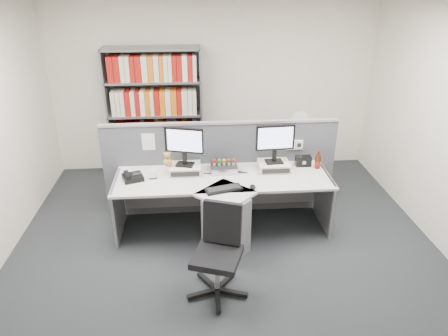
{
  "coord_description": "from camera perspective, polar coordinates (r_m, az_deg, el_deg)",
  "views": [
    {
      "loc": [
        -0.33,
        -3.61,
        2.94
      ],
      "look_at": [
        0.0,
        0.65,
        0.92
      ],
      "focal_mm": 33.1,
      "sensor_mm": 36.0,
      "label": 1
    }
  ],
  "objects": [
    {
      "name": "desk_fan",
      "position": [
        6.13,
        10.33,
        6.25
      ],
      "size": [
        0.27,
        0.16,
        0.45
      ],
      "color": "white",
      "rests_on": "filing_cabinet"
    },
    {
      "name": "desk",
      "position": [
        4.9,
        0.05,
        -5.19
      ],
      "size": [
        2.6,
        1.2,
        0.72
      ],
      "color": "silver",
      "rests_on": "ground"
    },
    {
      "name": "monitor_right",
      "position": [
        5.04,
        7.08,
        3.78
      ],
      "size": [
        0.48,
        0.16,
        0.48
      ],
      "color": "black",
      "rests_on": "monitor_riser_right"
    },
    {
      "name": "partition",
      "position": [
        5.39,
        -0.44,
        0.1
      ],
      "size": [
        3.0,
        0.08,
        1.27
      ],
      "color": "#51545C",
      "rests_on": "ground"
    },
    {
      "name": "desktop_pc",
      "position": [
        5.11,
        -0.01,
        0.07
      ],
      "size": [
        0.32,
        0.29,
        0.08
      ],
      "color": "black",
      "rests_on": "desk"
    },
    {
      "name": "speaker",
      "position": [
        5.33,
        10.88,
        0.97
      ],
      "size": [
        0.19,
        0.11,
        0.13
      ],
      "primitive_type": "cube",
      "color": "black",
      "rests_on": "desk"
    },
    {
      "name": "keyboard",
      "position": [
        4.67,
        -0.07,
        -2.92
      ],
      "size": [
        0.45,
        0.26,
        0.03
      ],
      "color": "black",
      "rests_on": "desk"
    },
    {
      "name": "filing_cabinet",
      "position": [
        6.36,
        9.89,
        0.87
      ],
      "size": [
        0.45,
        0.61,
        0.7
      ],
      "color": "slate",
      "rests_on": "ground"
    },
    {
      "name": "room_shell",
      "position": [
        3.81,
        0.76,
        7.71
      ],
      "size": [
        5.04,
        5.54,
        2.72
      ],
      "color": "white",
      "rests_on": "ground"
    },
    {
      "name": "plush_toy",
      "position": [
        5.02,
        -7.82,
        1.06
      ],
      "size": [
        0.11,
        0.11,
        0.18
      ],
      "color": "#B27C3B",
      "rests_on": "monitor_riser_left"
    },
    {
      "name": "cola_bottle",
      "position": [
        5.29,
        12.83,
        0.9
      ],
      "size": [
        0.07,
        0.07,
        0.24
      ],
      "color": "#3F190A",
      "rests_on": "desk"
    },
    {
      "name": "desk_phone",
      "position": [
        5.0,
        -12.55,
        -1.23
      ],
      "size": [
        0.28,
        0.27,
        0.1
      ],
      "color": "black",
      "rests_on": "desk"
    },
    {
      "name": "mouse",
      "position": [
        4.71,
        3.99,
        -2.62
      ],
      "size": [
        0.07,
        0.11,
        0.04
      ],
      "primitive_type": "ellipsoid",
      "color": "black",
      "rests_on": "desk"
    },
    {
      "name": "ground",
      "position": [
        4.67,
        0.63,
        -13.74
      ],
      "size": [
        5.5,
        5.5,
        0.0
      ],
      "primitive_type": "plane",
      "color": "#2E3236",
      "rests_on": "ground"
    },
    {
      "name": "office_chair",
      "position": [
        4.12,
        -0.7,
        -11.08
      ],
      "size": [
        0.62,
        0.62,
        0.93
      ],
      "color": "silver",
      "rests_on": "ground"
    },
    {
      "name": "shelving_unit",
      "position": [
        6.39,
        -9.39,
        7.05
      ],
      "size": [
        1.41,
        0.4,
        2.0
      ],
      "color": "slate",
      "rests_on": "ground"
    },
    {
      "name": "monitor_left",
      "position": [
        4.95,
        -5.54,
        3.41
      ],
      "size": [
        0.46,
        0.2,
        0.48
      ],
      "color": "black",
      "rests_on": "monitor_riser_left"
    },
    {
      "name": "monitor_riser_left",
      "position": [
        5.08,
        -5.39,
        -0.13
      ],
      "size": [
        0.38,
        0.31,
        0.1
      ],
      "color": "beige",
      "rests_on": "desk"
    },
    {
      "name": "monitor_riser_right",
      "position": [
        5.17,
        6.89,
        0.27
      ],
      "size": [
        0.38,
        0.31,
        0.1
      ],
      "color": "beige",
      "rests_on": "desk"
    },
    {
      "name": "desk_calendar",
      "position": [
        4.99,
        -9.81,
        -0.93
      ],
      "size": [
        0.09,
        0.07,
        0.11
      ],
      "color": "black",
      "rests_on": "desk"
    },
    {
      "name": "figurines",
      "position": [
        5.06,
        0.21,
        0.96
      ],
      "size": [
        0.29,
        0.05,
        0.09
      ],
      "color": "beige",
      "rests_on": "desktop_pc"
    }
  ]
}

